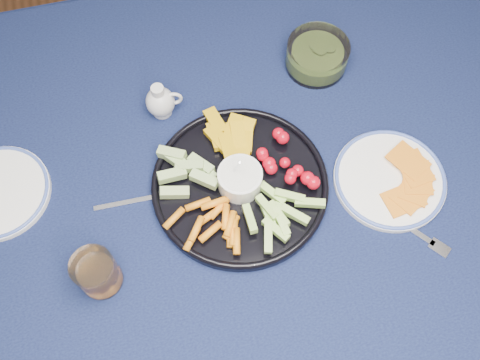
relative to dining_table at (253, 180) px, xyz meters
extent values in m
plane|color=brown|center=(0.00, 0.00, -0.66)|extent=(4.00, 4.00, 0.00)
cylinder|color=#4C3319|center=(0.72, 0.42, -0.31)|extent=(0.07, 0.07, 0.70)
cube|color=#4C3319|center=(0.00, 0.00, 0.06)|extent=(1.60, 1.00, 0.04)
cube|color=black|center=(0.00, 0.00, 0.08)|extent=(1.66, 1.06, 0.01)
cube|color=black|center=(0.00, 0.53, -0.06)|extent=(1.66, 0.01, 0.30)
cylinder|color=black|center=(-0.04, -0.05, 0.10)|extent=(0.35, 0.35, 0.02)
torus|color=black|center=(-0.04, -0.05, 0.11)|extent=(0.35, 0.35, 0.01)
cylinder|color=white|center=(-0.04, -0.05, 0.13)|extent=(0.09, 0.09, 0.05)
cylinder|color=white|center=(-0.04, -0.05, 0.15)|extent=(0.08, 0.08, 0.01)
cylinder|color=silver|center=(-0.16, 0.16, 0.09)|extent=(0.04, 0.04, 0.01)
ellipsoid|color=silver|center=(-0.16, 0.16, 0.12)|extent=(0.06, 0.06, 0.07)
cylinder|color=silver|center=(-0.16, 0.16, 0.16)|extent=(0.03, 0.03, 0.03)
torus|color=silver|center=(-0.13, 0.16, 0.13)|extent=(0.04, 0.01, 0.04)
torus|color=#405AB5|center=(-0.16, 0.16, 0.15)|extent=(0.03, 0.03, 0.00)
cylinder|color=white|center=(0.20, 0.20, 0.12)|extent=(0.14, 0.14, 0.06)
cylinder|color=#4C641C|center=(0.20, 0.20, 0.11)|extent=(0.11, 0.11, 0.03)
cylinder|color=white|center=(0.25, -0.11, 0.09)|extent=(0.22, 0.22, 0.01)
torus|color=#405AB5|center=(0.25, -0.11, 0.10)|extent=(0.22, 0.22, 0.01)
cylinder|color=white|center=(-0.33, -0.17, 0.13)|extent=(0.08, 0.08, 0.09)
cylinder|color=orange|center=(-0.33, -0.17, 0.11)|extent=(0.07, 0.07, 0.05)
cube|color=silver|center=(-0.26, -0.03, 0.09)|extent=(0.14, 0.01, 0.00)
cube|color=silver|center=(-0.18, -0.03, 0.09)|extent=(0.03, 0.02, 0.00)
cube|color=silver|center=(0.24, -0.20, 0.09)|extent=(0.10, 0.13, 0.00)
cube|color=silver|center=(0.29, -0.27, 0.09)|extent=(0.04, 0.04, 0.00)
camera|label=1|loc=(-0.15, -0.49, 1.05)|focal=40.00mm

